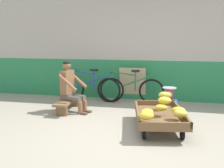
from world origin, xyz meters
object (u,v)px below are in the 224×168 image
Objects in this scene: low_bench at (68,102)px; vendor_seated at (71,87)px; plastic_crate at (169,107)px; bicycle_near_left at (91,88)px; sign_board at (133,84)px; weighing_scale at (169,94)px; banana_cart at (159,116)px; bicycle_far_left at (131,89)px; shopping_bag at (169,114)px.

vendor_seated is (0.08, -0.02, 0.37)m from low_bench.
plastic_crate is 0.22× the size of bicycle_near_left.
weighing_scale is at bearing -49.94° from sign_board.
bicycle_near_left is (0.16, 1.03, -0.21)m from vendor_seated.
banana_cart is 0.93× the size of bicycle_far_left.
low_bench is 0.67× the size of bicycle_far_left.
low_bench is at bearing -103.88° from bicycle_near_left.
banana_cart is 1.36× the size of vendor_seated.
banana_cart is 2.16m from vendor_seated.
banana_cart is at bearing -70.24° from sign_board.
bicycle_far_left is at bearing 139.90° from weighing_scale.
vendor_seated is 2.24m from plastic_crate.
bicycle_far_left is at bearing 37.00° from low_bench.
shopping_bag is (2.20, -0.19, -0.45)m from vendor_seated.
low_bench is 1.68m from bicycle_far_left.
shopping_bag is at bearing -5.34° from low_bench.
banana_cart is 4.31× the size of plastic_crate.
plastic_crate is at bearing 79.32° from banana_cart.
banana_cart reaches higher than low_bench.
plastic_crate is at bearing 90.00° from weighing_scale.
shopping_bag is at bearing -4.94° from vendor_seated.
plastic_crate is at bearing 5.43° from low_bench.
plastic_crate is at bearing -40.06° from bicycle_far_left.
bicycle_far_left is (1.08, -0.00, 0.00)m from bicycle_near_left.
sign_board reaches higher than bicycle_near_left.
weighing_scale is 0.54m from shopping_bag.
vendor_seated is at bearing -173.78° from weighing_scale.
banana_cart is at bearing -44.08° from bicycle_near_left.
banana_cart is 1.40× the size of low_bench.
low_bench is 1.90m from sign_board.
bicycle_far_left is 6.92× the size of shopping_bag.
sign_board is at bearing 130.06° from weighing_scale.
banana_cart reaches higher than plastic_crate.
sign_board is at bearing 109.76° from banana_cart.
banana_cart is 1.03m from weighing_scale.
vendor_seated is 4.75× the size of shopping_bag.
plastic_crate is 0.43m from shopping_bag.
low_bench is 3.08× the size of plastic_crate.
bicycle_far_left is at bearing 127.86° from shopping_bag.
vendor_seated is 1.07m from bicycle_near_left.
banana_cart is 2.22m from low_bench.
bicycle_near_left is at bearing 158.65° from plastic_crate.
bicycle_near_left is 1.08m from bicycle_far_left.
sign_board is (-0.94, 1.12, -0.01)m from weighing_scale.
weighing_scale is (2.19, 0.24, -0.11)m from vendor_seated.
banana_cart is at bearing -100.68° from plastic_crate.
sign_board is at bearing 130.09° from plastic_crate.
banana_cart is 5.17× the size of weighing_scale.
low_bench is at bearing -174.59° from weighing_scale.
plastic_crate is at bearing 6.25° from vendor_seated.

